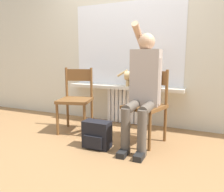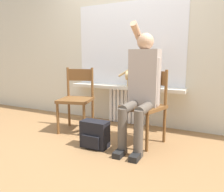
% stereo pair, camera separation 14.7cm
% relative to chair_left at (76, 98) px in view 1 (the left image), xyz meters
% --- Properties ---
extents(ground_plane, '(12.00, 12.00, 0.00)m').
position_rel_chair_left_xyz_m(ground_plane, '(0.50, -0.53, -0.47)').
color(ground_plane, olive).
extents(wall_with_window, '(7.00, 0.06, 2.70)m').
position_rel_chair_left_xyz_m(wall_with_window, '(0.50, 0.70, 0.88)').
color(wall_with_window, beige).
rests_on(wall_with_window, ground_plane).
extents(radiator, '(0.59, 0.08, 0.56)m').
position_rel_chair_left_xyz_m(radiator, '(0.50, 0.62, -0.19)').
color(radiator, white).
rests_on(radiator, ground_plane).
extents(windowsill, '(1.80, 0.24, 0.05)m').
position_rel_chair_left_xyz_m(windowsill, '(0.50, 0.55, 0.12)').
color(windowsill, white).
rests_on(windowsill, radiator).
extents(window_glass, '(1.72, 0.01, 1.24)m').
position_rel_chair_left_xyz_m(window_glass, '(0.50, 0.67, 0.76)').
color(window_glass, white).
rests_on(window_glass, windowsill).
extents(chair_left, '(0.52, 0.52, 0.89)m').
position_rel_chair_left_xyz_m(chair_left, '(0.00, 0.00, 0.00)').
color(chair_left, brown).
rests_on(chair_left, ground_plane).
extents(chair_right, '(0.53, 0.53, 0.89)m').
position_rel_chair_left_xyz_m(chair_right, '(1.01, -0.00, 0.00)').
color(chair_right, brown).
rests_on(chair_right, ground_plane).
extents(person, '(0.36, 0.97, 1.44)m').
position_rel_chair_left_xyz_m(person, '(1.00, -0.11, 0.26)').
color(person, brown).
rests_on(person, ground_plane).
extents(cat, '(0.47, 0.13, 0.25)m').
position_rel_chair_left_xyz_m(cat, '(0.70, 0.51, 0.30)').
color(cat, '#DBB77A').
rests_on(cat, windowsill).
extents(backpack, '(0.31, 0.20, 0.31)m').
position_rel_chair_left_xyz_m(backpack, '(0.55, -0.43, -0.31)').
color(backpack, black).
rests_on(backpack, ground_plane).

